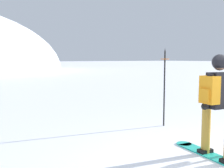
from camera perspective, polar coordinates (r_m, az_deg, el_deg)
snowboarder_main at (r=4.59m, az=21.72°, el=-3.98°), size 0.65×1.83×1.71m
piste_marker_near at (r=6.49m, az=11.28°, el=0.45°), size 0.20×0.20×1.89m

